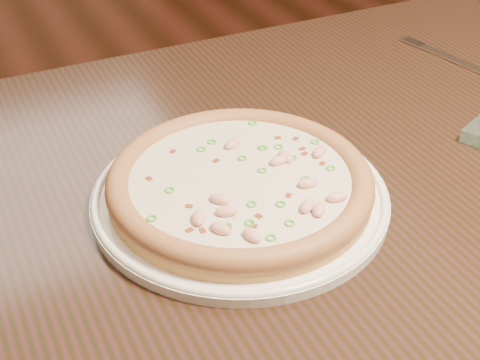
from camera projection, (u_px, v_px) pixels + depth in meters
name	position (u px, v px, depth m)	size (l,w,h in m)	color
ground	(159.00, 241.00, 1.88)	(9.00, 9.00, 0.00)	black
hero_table	(302.00, 215.00, 0.93)	(1.20, 0.80, 0.75)	black
plate	(240.00, 195.00, 0.78)	(0.35, 0.35, 0.02)	white
pizza	(240.00, 182.00, 0.77)	(0.31, 0.31, 0.03)	tan
fork	(446.00, 56.00, 1.11)	(0.05, 0.18, 0.00)	silver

